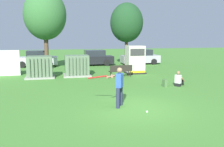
{
  "coord_description": "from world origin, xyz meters",
  "views": [
    {
      "loc": [
        -3.2,
        -9.55,
        3.08
      ],
      "look_at": [
        -0.24,
        3.5,
        1.0
      ],
      "focal_mm": 38.57,
      "sensor_mm": 36.0,
      "label": 1
    }
  ],
  "objects_px": {
    "backpack": "(165,83)",
    "parked_car_left_of_center": "(37,59)",
    "transformer_mid_west": "(77,66)",
    "transformer_west": "(40,67)",
    "parked_car_right_of_center": "(94,58)",
    "sports_ball": "(147,112)",
    "generator_enclosure": "(135,60)",
    "batter": "(118,85)",
    "park_bench": "(121,70)",
    "seated_spectator": "(179,80)",
    "parked_car_rightmost": "(140,57)"
  },
  "relations": [
    {
      "from": "seated_spectator",
      "to": "parked_car_right_of_center",
      "type": "distance_m",
      "value": 12.45
    },
    {
      "from": "sports_ball",
      "to": "seated_spectator",
      "type": "bearing_deg",
      "value": 49.97
    },
    {
      "from": "parked_car_rightmost",
      "to": "generator_enclosure",
      "type": "bearing_deg",
      "value": -113.22
    },
    {
      "from": "generator_enclosure",
      "to": "park_bench",
      "type": "xyz_separation_m",
      "value": [
        -1.64,
        -1.57,
        -0.6
      ]
    },
    {
      "from": "transformer_west",
      "to": "transformer_mid_west",
      "type": "distance_m",
      "value": 2.75
    },
    {
      "from": "generator_enclosure",
      "to": "backpack",
      "type": "distance_m",
      "value": 5.69
    },
    {
      "from": "parked_car_left_of_center",
      "to": "seated_spectator",
      "type": "bearing_deg",
      "value": -52.46
    },
    {
      "from": "batter",
      "to": "backpack",
      "type": "height_order",
      "value": "batter"
    },
    {
      "from": "transformer_west",
      "to": "park_bench",
      "type": "relative_size",
      "value": 1.14
    },
    {
      "from": "batter",
      "to": "seated_spectator",
      "type": "height_order",
      "value": "batter"
    },
    {
      "from": "transformer_west",
      "to": "sports_ball",
      "type": "relative_size",
      "value": 23.33
    },
    {
      "from": "transformer_mid_west",
      "to": "transformer_west",
      "type": "bearing_deg",
      "value": -176.19
    },
    {
      "from": "seated_spectator",
      "to": "parked_car_left_of_center",
      "type": "bearing_deg",
      "value": 127.54
    },
    {
      "from": "generator_enclosure",
      "to": "parked_car_left_of_center",
      "type": "bearing_deg",
      "value": 141.63
    },
    {
      "from": "parked_car_left_of_center",
      "to": "parked_car_right_of_center",
      "type": "relative_size",
      "value": 1.01
    },
    {
      "from": "batter",
      "to": "parked_car_rightmost",
      "type": "height_order",
      "value": "batter"
    },
    {
      "from": "transformer_west",
      "to": "transformer_mid_west",
      "type": "xyz_separation_m",
      "value": [
        2.75,
        0.18,
        0.0
      ]
    },
    {
      "from": "batter",
      "to": "parked_car_right_of_center",
      "type": "relative_size",
      "value": 0.41
    },
    {
      "from": "parked_car_right_of_center",
      "to": "parked_car_rightmost",
      "type": "bearing_deg",
      "value": 0.27
    },
    {
      "from": "transformer_mid_west",
      "to": "sports_ball",
      "type": "xyz_separation_m",
      "value": [
        2.04,
        -9.85,
        -0.74
      ]
    },
    {
      "from": "backpack",
      "to": "parked_car_left_of_center",
      "type": "height_order",
      "value": "parked_car_left_of_center"
    },
    {
      "from": "transformer_mid_west",
      "to": "batter",
      "type": "bearing_deg",
      "value": -82.74
    },
    {
      "from": "batter",
      "to": "parked_car_right_of_center",
      "type": "bearing_deg",
      "value": 85.55
    },
    {
      "from": "batter",
      "to": "generator_enclosure",
      "type": "bearing_deg",
      "value": 67.56
    },
    {
      "from": "sports_ball",
      "to": "backpack",
      "type": "height_order",
      "value": "backpack"
    },
    {
      "from": "park_bench",
      "to": "sports_ball",
      "type": "bearing_deg",
      "value": -97.78
    },
    {
      "from": "seated_spectator",
      "to": "backpack",
      "type": "xyz_separation_m",
      "value": [
        -0.92,
        0.0,
        -0.16
      ]
    },
    {
      "from": "sports_ball",
      "to": "parked_car_left_of_center",
      "type": "bearing_deg",
      "value": 108.35
    },
    {
      "from": "transformer_west",
      "to": "seated_spectator",
      "type": "xyz_separation_m",
      "value": [
        8.62,
        -5.09,
        -0.41
      ]
    },
    {
      "from": "transformer_west",
      "to": "transformer_mid_west",
      "type": "bearing_deg",
      "value": 3.81
    },
    {
      "from": "sports_ball",
      "to": "parked_car_rightmost",
      "type": "height_order",
      "value": "parked_car_rightmost"
    },
    {
      "from": "backpack",
      "to": "parked_car_left_of_center",
      "type": "xyz_separation_m",
      "value": [
        -8.51,
        12.27,
        0.54
      ]
    },
    {
      "from": "transformer_mid_west",
      "to": "backpack",
      "type": "bearing_deg",
      "value": -46.77
    },
    {
      "from": "transformer_mid_west",
      "to": "generator_enclosure",
      "type": "distance_m",
      "value": 4.88
    },
    {
      "from": "transformer_west",
      "to": "generator_enclosure",
      "type": "relative_size",
      "value": 0.91
    },
    {
      "from": "park_bench",
      "to": "parked_car_right_of_center",
      "type": "bearing_deg",
      "value": 96.58
    },
    {
      "from": "generator_enclosure",
      "to": "backpack",
      "type": "height_order",
      "value": "generator_enclosure"
    },
    {
      "from": "transformer_mid_west",
      "to": "batter",
      "type": "height_order",
      "value": "batter"
    },
    {
      "from": "generator_enclosure",
      "to": "sports_ball",
      "type": "relative_size",
      "value": 25.56
    },
    {
      "from": "sports_ball",
      "to": "parked_car_right_of_center",
      "type": "bearing_deg",
      "value": 89.07
    },
    {
      "from": "parked_car_rightmost",
      "to": "transformer_west",
      "type": "bearing_deg",
      "value": -146.4
    },
    {
      "from": "batter",
      "to": "parked_car_rightmost",
      "type": "relative_size",
      "value": 0.41
    },
    {
      "from": "backpack",
      "to": "parked_car_right_of_center",
      "type": "distance_m",
      "value": 12.22
    },
    {
      "from": "batter",
      "to": "sports_ball",
      "type": "xyz_separation_m",
      "value": [
        0.93,
        -1.13,
        -0.93
      ]
    },
    {
      "from": "park_bench",
      "to": "sports_ball",
      "type": "xyz_separation_m",
      "value": [
        -1.18,
        -8.62,
        -0.49
      ]
    },
    {
      "from": "generator_enclosure",
      "to": "transformer_west",
      "type": "bearing_deg",
      "value": -176.06
    },
    {
      "from": "transformer_mid_west",
      "to": "parked_car_right_of_center",
      "type": "height_order",
      "value": "same"
    },
    {
      "from": "transformer_west",
      "to": "parked_car_rightmost",
      "type": "distance_m",
      "value": 12.39
    },
    {
      "from": "backpack",
      "to": "batter",
      "type": "bearing_deg",
      "value": -138.1
    },
    {
      "from": "parked_car_right_of_center",
      "to": "transformer_west",
      "type": "bearing_deg",
      "value": -126.49
    }
  ]
}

